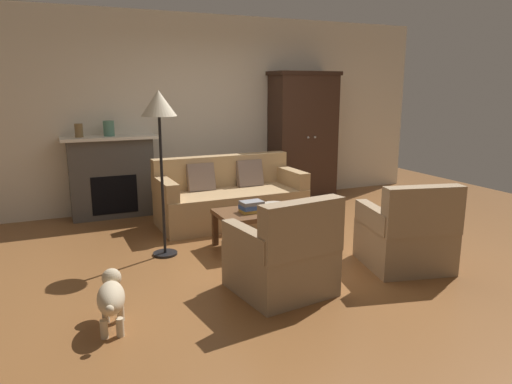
# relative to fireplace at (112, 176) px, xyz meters

# --- Properties ---
(ground_plane) EXTENTS (9.60, 9.60, 0.00)m
(ground_plane) POSITION_rel_fireplace_xyz_m (1.55, -2.30, -0.57)
(ground_plane) COLOR brown
(back_wall) EXTENTS (7.20, 0.10, 2.80)m
(back_wall) POSITION_rel_fireplace_xyz_m (1.55, 0.25, 0.83)
(back_wall) COLOR silver
(back_wall) RESTS_ON ground
(fireplace) EXTENTS (1.26, 0.48, 1.12)m
(fireplace) POSITION_rel_fireplace_xyz_m (0.00, 0.00, 0.00)
(fireplace) COLOR #4C4947
(fireplace) RESTS_ON ground
(armoire) EXTENTS (1.06, 0.57, 2.00)m
(armoire) POSITION_rel_fireplace_xyz_m (2.95, -0.08, 0.44)
(armoire) COLOR #382319
(armoire) RESTS_ON ground
(couch) EXTENTS (1.93, 0.88, 0.86)m
(couch) POSITION_rel_fireplace_xyz_m (1.38, -0.92, -0.25)
(couch) COLOR tan
(couch) RESTS_ON ground
(coffee_table) EXTENTS (1.10, 0.60, 0.42)m
(coffee_table) POSITION_rel_fireplace_xyz_m (1.40, -2.00, -0.20)
(coffee_table) COLOR brown
(coffee_table) RESTS_ON ground
(fruit_bowl) EXTENTS (0.28, 0.28, 0.05)m
(fruit_bowl) POSITION_rel_fireplace_xyz_m (1.53, -1.96, -0.12)
(fruit_bowl) COLOR beige
(fruit_bowl) RESTS_ON coffee_table
(book_stack) EXTENTS (0.26, 0.20, 0.12)m
(book_stack) POSITION_rel_fireplace_xyz_m (1.22, -2.02, -0.09)
(book_stack) COLOR gold
(book_stack) RESTS_ON coffee_table
(mantel_vase_bronze) EXTENTS (0.10, 0.10, 0.18)m
(mantel_vase_bronze) POSITION_rel_fireplace_xyz_m (-0.38, -0.02, 0.64)
(mantel_vase_bronze) COLOR olive
(mantel_vase_bronze) RESTS_ON fireplace
(mantel_vase_jade) EXTENTS (0.14, 0.14, 0.21)m
(mantel_vase_jade) POSITION_rel_fireplace_xyz_m (0.00, -0.02, 0.65)
(mantel_vase_jade) COLOR slate
(mantel_vase_jade) RESTS_ON fireplace
(armchair_near_left) EXTENTS (0.87, 0.86, 0.88)m
(armchair_near_left) POSITION_rel_fireplace_xyz_m (1.01, -3.19, -0.25)
(armchair_near_left) COLOR #997F60
(armchair_near_left) RESTS_ON ground
(armchair_near_right) EXTENTS (0.92, 0.93, 0.88)m
(armchair_near_right) POSITION_rel_fireplace_xyz_m (2.40, -3.16, -0.25)
(armchair_near_right) COLOR #997F60
(armchair_near_right) RESTS_ON ground
(floor_lamp) EXTENTS (0.36, 0.36, 1.74)m
(floor_lamp) POSITION_rel_fireplace_xyz_m (0.28, -1.83, 0.94)
(floor_lamp) COLOR black
(floor_lamp) RESTS_ON ground
(dog) EXTENTS (0.26, 0.57, 0.39)m
(dog) POSITION_rel_fireplace_xyz_m (-0.44, -3.22, -0.32)
(dog) COLOR beige
(dog) RESTS_ON ground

